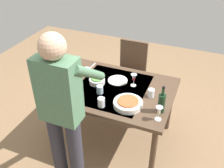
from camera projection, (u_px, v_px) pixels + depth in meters
name	position (u px, v px, depth m)	size (l,w,h in m)	color
ground_plane	(112.00, 136.00, 3.31)	(6.00, 6.00, 0.00)	#846647
dining_table	(112.00, 93.00, 2.93)	(1.38, 0.98, 0.76)	#4C3828
chair_near	(131.00, 68.00, 3.71)	(0.40, 0.40, 0.91)	#352114
person_server	(62.00, 109.00, 2.25)	(0.42, 0.61, 1.69)	#2D2D38
wine_bottle	(162.00, 103.00, 2.48)	(0.07, 0.07, 0.30)	black
wine_glass_left	(134.00, 78.00, 2.87)	(0.07, 0.07, 0.15)	white
wine_glass_right	(159.00, 111.00, 2.39)	(0.07, 0.07, 0.15)	white
water_cup_near_left	(151.00, 93.00, 2.73)	(0.07, 0.07, 0.09)	silver
water_cup_near_right	(101.00, 102.00, 2.58)	(0.07, 0.07, 0.10)	silver
water_cup_far_left	(100.00, 89.00, 2.78)	(0.07, 0.07, 0.09)	silver
water_cup_far_right	(87.00, 71.00, 3.11)	(0.07, 0.07, 0.09)	silver
serving_bowl_pasta	(128.00, 103.00, 2.60)	(0.30, 0.30, 0.07)	silver
side_bowl_salad	(97.00, 81.00, 2.95)	(0.18, 0.18, 0.07)	silver
dinner_plate_near	(118.00, 80.00, 3.01)	(0.23, 0.23, 0.01)	silver
dinner_plate_far	(66.00, 95.00, 2.76)	(0.23, 0.23, 0.01)	silver
table_knife	(92.00, 66.00, 3.29)	(0.01, 0.20, 0.01)	silver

